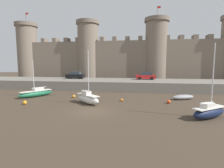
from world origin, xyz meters
name	(u,v)px	position (x,y,z in m)	size (l,w,h in m)	color
ground_plane	(92,112)	(0.00, 0.00, 0.00)	(160.00, 160.00, 0.00)	#423528
quay_road	(115,84)	(0.00, 18.49, 0.90)	(67.88, 10.00, 1.79)	slate
castle	(121,56)	(0.00, 30.15, 7.33)	(62.24, 6.36, 19.94)	#7A6B5B
sailboat_near_channel_right	(88,98)	(-1.53, 3.65, 0.70)	(4.19, 3.80, 6.89)	silver
rowboat_foreground_right	(183,97)	(11.40, 8.26, 0.38)	(3.60, 2.37, 0.73)	gray
sailboat_midflat_centre	(209,112)	(11.67, -0.59, 0.65)	(4.10, 3.45, 7.07)	#141E3D
sailboat_midflat_right	(36,93)	(-10.96, 7.01, 0.58)	(3.84, 5.39, 5.66)	#1E6B47
mooring_buoy_near_channel	(25,103)	(-9.33, 1.91, 0.25)	(0.49, 0.49, 0.49)	orange
mooring_buoy_near_shore	(169,102)	(8.91, 5.29, 0.26)	(0.51, 0.51, 0.51)	#E04C1E
mooring_buoy_off_centre	(74,96)	(-4.80, 7.13, 0.23)	(0.45, 0.45, 0.45)	orange
mooring_buoy_mid_mud	(122,100)	(2.72, 5.72, 0.19)	(0.38, 0.38, 0.38)	orange
car_quay_east	(75,75)	(-9.45, 20.14, 2.57)	(4.11, 1.90, 1.62)	black
car_quay_centre_west	(146,76)	(6.44, 20.37, 2.57)	(4.11, 1.90, 1.62)	red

